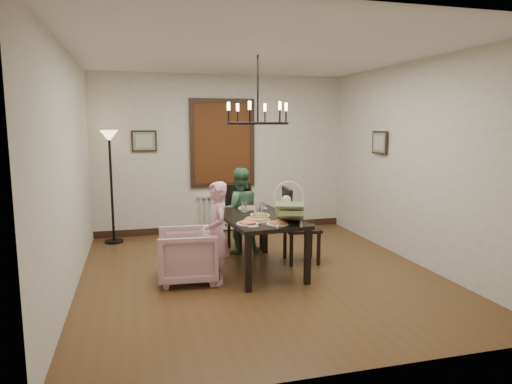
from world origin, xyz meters
name	(u,v)px	position (x,y,z in m)	size (l,w,h in m)	color
room_shell	(252,165)	(0.00, 0.37, 1.40)	(4.51, 5.00, 2.81)	#54371C
dining_table	(258,222)	(0.02, 0.16, 0.65)	(1.01, 1.63, 0.73)	black
chair_far	(245,217)	(0.10, 1.19, 0.51)	(0.45, 0.45, 1.02)	black
chair_right	(302,225)	(0.72, 0.35, 0.54)	(0.47, 0.47, 1.08)	black
armchair	(187,255)	(-0.94, -0.04, 0.33)	(0.70, 0.72, 0.66)	#CB9BAC
elderly_woman	(217,242)	(-0.59, -0.20, 0.52)	(0.38, 0.25, 1.04)	#DF9DB7
seated_man	(239,218)	(-0.02, 1.03, 0.54)	(0.52, 0.41, 1.07)	#457450
baby_bouncer	(290,209)	(0.29, -0.38, 0.91)	(0.40, 0.54, 0.36)	#B4CD8D
salad_bowl	(260,216)	(0.01, -0.03, 0.77)	(0.29, 0.29, 0.07)	white
pizza_platter	(257,220)	(-0.06, -0.14, 0.75)	(0.33, 0.33, 0.04)	tan
drinking_glass	(261,210)	(0.09, 0.22, 0.80)	(0.06, 0.06, 0.12)	silver
window_blinds	(222,143)	(0.00, 2.46, 1.60)	(1.00, 0.03, 1.40)	#5E2E12
radiator	(223,212)	(0.00, 2.48, 0.35)	(0.92, 0.12, 0.62)	silver
picture_back	(144,141)	(-1.35, 2.47, 1.65)	(0.42, 0.03, 0.36)	black
picture_right	(380,143)	(2.21, 0.90, 1.65)	(0.42, 0.03, 0.36)	black
floor_lamp	(112,188)	(-1.90, 2.15, 0.90)	(0.30, 0.30, 1.80)	black
chandelier	(258,123)	(0.02, 0.16, 1.95)	(0.80, 0.80, 0.04)	black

